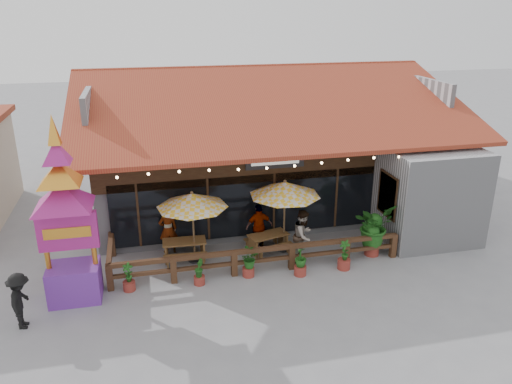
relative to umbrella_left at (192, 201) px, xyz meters
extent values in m
plane|color=gray|center=(3.67, -0.84, -2.29)|extent=(100.00, 100.00, 0.00)
cube|color=#ACACB1|center=(3.67, 6.16, -0.29)|extent=(14.00, 10.00, 4.00)
cube|color=#3A2612|center=(2.17, 1.08, 0.91)|extent=(11.00, 0.16, 1.60)
cube|color=black|center=(2.17, 1.06, -0.79)|extent=(10.00, 0.12, 2.40)
cube|color=#FFB072|center=(2.17, 1.26, -0.79)|extent=(9.80, 0.05, 2.20)
cube|color=#ACACB1|center=(8.92, -0.19, -0.49)|extent=(3.50, 2.70, 3.60)
cube|color=red|center=(7.11, -0.34, -0.29)|extent=(0.06, 1.20, 1.50)
cube|color=#3A2612|center=(7.10, -0.34, -0.29)|extent=(0.04, 1.34, 1.64)
cube|color=#983D22|center=(3.67, 2.66, 2.61)|extent=(15.50, 7.05, 2.37)
cube|color=#983D22|center=(3.67, 9.66, 2.61)|extent=(15.50, 7.05, 2.37)
cube|color=#983D22|center=(3.67, 6.16, 3.73)|extent=(15.50, 0.30, 0.12)
cube|color=#ACACB1|center=(-3.33, 6.16, 2.41)|extent=(0.20, 9.00, 1.80)
cube|color=#ACACB1|center=(10.67, 6.16, 2.41)|extent=(0.20, 9.00, 1.80)
cube|color=black|center=(3.17, 0.96, 0.91)|extent=(2.20, 0.10, 0.55)
cube|color=silver|center=(3.17, 0.90, 0.91)|extent=(1.80, 0.02, 0.25)
cube|color=#3A2612|center=(-1.83, 1.02, -0.79)|extent=(0.08, 0.08, 2.40)
cube|color=#3A2612|center=(0.67, 1.02, -0.79)|extent=(0.08, 0.08, 2.40)
cube|color=#3A2612|center=(3.17, 1.02, -0.79)|extent=(0.08, 0.08, 2.40)
cube|color=#3A2612|center=(5.67, 1.02, -0.79)|extent=(0.08, 0.08, 2.40)
sphere|color=#F9C789|center=(-2.33, -0.76, 1.26)|extent=(0.09, 0.09, 0.09)
sphere|color=#F9C789|center=(-1.38, -0.76, 1.30)|extent=(0.09, 0.09, 0.09)
sphere|color=#F9C789|center=(-0.43, -0.76, 1.31)|extent=(0.09, 0.09, 0.09)
sphere|color=#F9C789|center=(0.52, -0.76, 1.28)|extent=(0.09, 0.09, 0.09)
sphere|color=#F9C789|center=(1.47, -0.76, 1.24)|extent=(0.09, 0.09, 0.09)
sphere|color=#F9C789|center=(2.42, -0.76, 1.21)|extent=(0.09, 0.09, 0.09)
sphere|color=#F9C789|center=(3.37, -0.76, 1.22)|extent=(0.09, 0.09, 0.09)
sphere|color=#F9C789|center=(4.32, -0.76, 1.26)|extent=(0.09, 0.09, 0.09)
sphere|color=#F9C789|center=(5.27, -0.76, 1.30)|extent=(0.09, 0.09, 0.09)
sphere|color=#F9C789|center=(6.22, -0.76, 1.31)|extent=(0.09, 0.09, 0.09)
sphere|color=#F9C789|center=(7.17, -0.76, 1.28)|extent=(0.09, 0.09, 0.09)
cube|color=#482E19|center=(-2.83, -1.34, -1.84)|extent=(0.20, 0.20, 0.90)
cube|color=#482E19|center=(-0.83, -1.34, -1.84)|extent=(0.20, 0.20, 0.90)
cube|color=#482E19|center=(1.17, -1.34, -1.84)|extent=(0.20, 0.20, 0.90)
cube|color=#482E19|center=(3.17, -1.34, -1.84)|extent=(0.20, 0.20, 0.90)
cube|color=#482E19|center=(5.17, -1.34, -1.84)|extent=(0.20, 0.20, 0.90)
cube|color=#482E19|center=(6.97, -1.34, -1.84)|extent=(0.20, 0.20, 0.90)
cube|color=#482E19|center=(2.07, -1.34, -1.44)|extent=(9.80, 0.16, 0.14)
cube|color=#482E19|center=(2.07, -1.34, -1.84)|extent=(9.80, 0.12, 0.12)
cube|color=#482E19|center=(-2.83, -0.09, -1.44)|extent=(0.16, 2.50, 0.14)
cube|color=#482E19|center=(-2.83, 1.06, -1.84)|extent=(0.20, 0.20, 0.90)
cylinder|color=brown|center=(0.00, 0.00, -1.06)|extent=(0.06, 0.06, 2.47)
cone|color=yellow|center=(0.00, 0.00, 0.01)|extent=(2.95, 2.95, 0.48)
sphere|color=brown|center=(0.00, 0.00, 0.28)|extent=(0.11, 0.11, 0.11)
cylinder|color=black|center=(0.00, 0.00, -2.26)|extent=(0.47, 0.47, 0.06)
cylinder|color=brown|center=(3.31, 0.12, -1.00)|extent=(0.07, 0.07, 2.57)
cone|color=yellow|center=(3.31, 0.12, 0.11)|extent=(3.21, 3.21, 0.50)
sphere|color=brown|center=(3.31, 0.12, 0.39)|extent=(0.11, 0.11, 0.11)
cylinder|color=black|center=(3.31, 0.12, -2.26)|extent=(0.49, 0.49, 0.07)
cube|color=brown|center=(-0.33, 0.20, -1.59)|extent=(1.54, 0.78, 0.06)
cube|color=brown|center=(-0.99, 0.23, -1.94)|extent=(0.11, 0.66, 0.70)
cube|color=brown|center=(0.33, 0.16, -1.94)|extent=(0.11, 0.66, 0.70)
cube|color=brown|center=(-0.35, -0.32, -1.88)|extent=(1.52, 0.33, 0.05)
cube|color=brown|center=(-0.30, 0.71, -1.88)|extent=(1.52, 0.33, 0.05)
cube|color=brown|center=(2.71, 0.10, -1.63)|extent=(1.57, 1.02, 0.05)
cube|color=brown|center=(2.10, -0.06, -1.96)|extent=(0.23, 0.63, 0.67)
cube|color=brown|center=(3.32, 0.26, -1.96)|extent=(0.23, 0.63, 0.67)
cube|color=brown|center=(2.84, -0.37, -1.90)|extent=(1.46, 0.61, 0.05)
cube|color=brown|center=(2.59, 0.58, -1.90)|extent=(1.46, 0.61, 0.05)
cube|color=#672997|center=(-3.83, -1.62, -1.72)|extent=(1.54, 1.16, 1.14)
cube|color=#9F1D73|center=(-3.83, -1.62, -0.01)|extent=(1.72, 0.26, 1.14)
cube|color=orange|center=(-3.83, -1.76, -0.01)|extent=(1.33, 0.05, 0.33)
cylinder|color=orange|center=(-4.50, -1.62, -0.20)|extent=(0.15, 0.15, 1.90)
cylinder|color=orange|center=(-3.17, -1.62, -0.20)|extent=(0.15, 0.15, 1.90)
pyramid|color=#9F1D73|center=(-3.83, -1.62, 1.52)|extent=(2.32, 2.32, 0.76)
pyramid|color=orange|center=(-3.83, -1.62, 2.13)|extent=(1.64, 1.64, 0.67)
pyramid|color=#9F1D73|center=(-3.83, -1.62, 2.75)|extent=(1.06, 1.06, 0.67)
pyramid|color=orange|center=(-3.83, -1.62, 3.47)|extent=(0.48, 0.48, 0.86)
cylinder|color=maroon|center=(6.31, -1.01, -2.10)|extent=(0.52, 0.52, 0.38)
imported|color=#1D611B|center=(6.31, -1.01, -1.13)|extent=(1.81, 1.72, 1.57)
sphere|color=#1D611B|center=(6.44, -1.09, -1.42)|extent=(0.52, 0.52, 0.52)
sphere|color=#1D611B|center=(6.20, -0.89, -1.25)|extent=(0.45, 0.45, 0.45)
imported|color=#3A2612|center=(-0.83, 0.89, -1.39)|extent=(0.70, 0.50, 1.81)
imported|color=#3A2612|center=(3.74, -0.82, -1.34)|extent=(1.16, 1.16, 1.90)
imported|color=#3A2612|center=(2.46, 0.49, -1.43)|extent=(1.05, 0.51, 1.73)
imported|color=black|center=(-5.12, -2.80, -1.46)|extent=(0.65, 1.09, 1.67)
cylinder|color=maroon|center=(-2.26, -1.50, -2.14)|extent=(0.39, 0.39, 0.31)
imported|color=#1D611B|center=(-2.26, -1.50, -1.66)|extent=(0.38, 0.31, 0.64)
cylinder|color=maroon|center=(-0.04, -1.64, -2.15)|extent=(0.36, 0.36, 0.29)
imported|color=#1D611B|center=(-0.04, -1.64, -1.70)|extent=(0.34, 0.39, 0.60)
cylinder|color=maroon|center=(1.62, -1.49, -2.13)|extent=(0.40, 0.40, 0.32)
imported|color=#1D611B|center=(1.62, -1.49, -1.64)|extent=(0.79, 0.78, 0.66)
cylinder|color=maroon|center=(3.32, -1.82, -2.13)|extent=(0.41, 0.41, 0.33)
imported|color=#1D611B|center=(3.32, -1.82, -1.62)|extent=(0.52, 0.52, 0.68)
cylinder|color=maroon|center=(4.91, -1.76, -2.12)|extent=(0.44, 0.44, 0.35)
imported|color=#1D611B|center=(4.91, -1.76, -1.58)|extent=(0.41, 0.46, 0.72)
camera|label=1|loc=(-1.51, -15.85, 6.14)|focal=35.00mm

